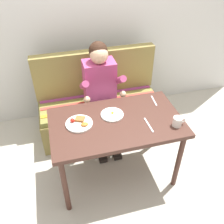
% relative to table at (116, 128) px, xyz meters
% --- Properties ---
extents(ground_plane, '(8.00, 8.00, 0.00)m').
position_rel_table_xyz_m(ground_plane, '(0.00, 0.00, -0.65)').
color(ground_plane, '#B5B1A4').
extents(back_wall, '(4.40, 0.10, 2.60)m').
position_rel_table_xyz_m(back_wall, '(0.00, 1.27, 0.65)').
color(back_wall, silver).
rests_on(back_wall, ground).
extents(table, '(1.20, 0.70, 0.73)m').
position_rel_table_xyz_m(table, '(0.00, 0.00, 0.00)').
color(table, '#41261E').
rests_on(table, ground).
extents(couch, '(1.44, 0.56, 1.00)m').
position_rel_table_xyz_m(couch, '(0.00, 0.76, -0.32)').
color(couch, olive).
rests_on(couch, ground).
extents(person, '(0.45, 0.61, 1.21)m').
position_rel_table_xyz_m(person, '(-0.01, 0.59, 0.09)').
color(person, '#AF4073').
rests_on(person, ground).
extents(plate_breakfast, '(0.24, 0.24, 0.05)m').
position_rel_table_xyz_m(plate_breakfast, '(-0.33, 0.04, 0.09)').
color(plate_breakfast, white).
rests_on(plate_breakfast, table).
extents(plate_eggs, '(0.21, 0.21, 0.04)m').
position_rel_table_xyz_m(plate_eggs, '(-0.01, 0.09, 0.09)').
color(plate_eggs, white).
rests_on(plate_eggs, table).
extents(coffee_mug, '(0.12, 0.08, 0.09)m').
position_rel_table_xyz_m(coffee_mug, '(0.50, -0.20, 0.13)').
color(coffee_mug, white).
rests_on(coffee_mug, table).
extents(fork, '(0.03, 0.17, 0.00)m').
position_rel_table_xyz_m(fork, '(0.45, 0.20, 0.08)').
color(fork, silver).
rests_on(fork, table).
extents(knife, '(0.02, 0.20, 0.00)m').
position_rel_table_xyz_m(knife, '(0.26, -0.13, 0.08)').
color(knife, silver).
rests_on(knife, table).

